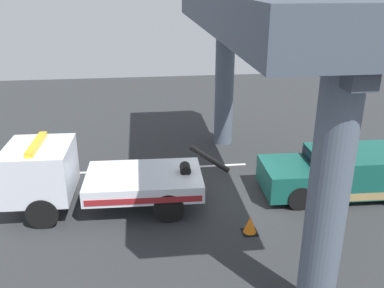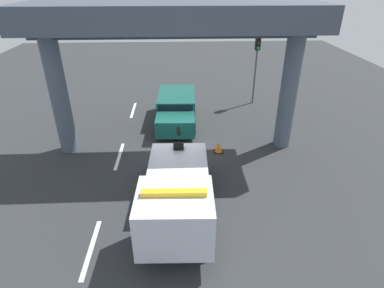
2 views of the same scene
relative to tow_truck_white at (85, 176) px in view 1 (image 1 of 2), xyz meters
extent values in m
cube|color=#2D3033|center=(-4.87, 0.02, -1.25)|extent=(60.00, 40.00, 0.10)
cube|color=silver|center=(-10.87, -2.85, -1.20)|extent=(2.60, 0.16, 0.01)
cube|color=silver|center=(-4.87, -2.85, -1.20)|extent=(2.60, 0.16, 0.01)
cube|color=silver|center=(1.13, -2.85, -1.20)|extent=(2.60, 0.16, 0.01)
cube|color=silver|center=(-1.93, 0.06, -0.28)|extent=(3.92, 2.52, 0.55)
cube|color=silver|center=(1.40, -0.05, 0.27)|extent=(2.12, 2.37, 1.65)
cube|color=black|center=(2.01, -0.07, 0.64)|extent=(0.13, 2.21, 0.66)
cube|color=maroon|center=(-1.89, 1.27, -0.36)|extent=(3.65, 0.14, 0.20)
cylinder|color=black|center=(-4.12, 0.13, 0.46)|extent=(1.42, 0.23, 1.07)
cylinder|color=black|center=(-3.31, 0.11, 0.12)|extent=(0.37, 0.46, 0.36)
cube|color=yellow|center=(1.40, -0.05, 1.18)|extent=(0.30, 1.93, 0.16)
cylinder|color=black|center=(1.23, 1.00, -0.70)|extent=(1.01, 0.35, 1.00)
cylinder|color=black|center=(1.16, -1.08, -0.70)|extent=(1.01, 0.35, 1.00)
cylinder|color=black|center=(-2.66, 1.13, -0.70)|extent=(1.01, 0.35, 1.00)
cylinder|color=black|center=(-2.73, -0.95, -0.70)|extent=(1.01, 0.35, 1.00)
cube|color=#145147|center=(-9.54, 0.05, -0.30)|extent=(3.53, 2.31, 1.35)
cube|color=#145147|center=(-6.95, -0.04, -0.50)|extent=(1.80, 2.17, 0.95)
cube|color=black|center=(-7.80, -0.01, 0.00)|extent=(0.12, 1.94, 0.59)
cube|color=#9E8451|center=(-9.54, 0.05, -0.79)|extent=(3.55, 2.33, 0.28)
cylinder|color=black|center=(-7.07, 0.93, -0.78)|extent=(0.85, 0.31, 0.84)
cylinder|color=black|center=(-7.13, -0.99, -0.78)|extent=(0.85, 0.31, 0.84)
cylinder|color=black|center=(-10.52, -0.88, -0.78)|extent=(0.85, 0.31, 0.84)
cylinder|color=#4C5666|center=(-5.71, 5.54, 1.72)|extent=(0.85, 0.85, 5.84)
cylinder|color=#4C5666|center=(-5.71, -5.49, 1.72)|extent=(0.85, 0.85, 5.84)
cube|color=#414956|center=(-5.71, 0.02, 5.18)|extent=(3.60, 13.03, 1.10)
cube|color=#353C47|center=(-5.71, 0.02, 4.46)|extent=(0.50, 12.63, 0.36)
cone|color=orange|center=(-5.07, 2.12, -0.92)|extent=(0.42, 0.42, 0.55)
cube|color=black|center=(-5.07, 2.12, -1.19)|extent=(0.47, 0.47, 0.03)
camera|label=1|loc=(-1.97, 12.84, 6.10)|focal=39.48mm
camera|label=2|loc=(8.76, 0.12, 6.77)|focal=29.45mm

